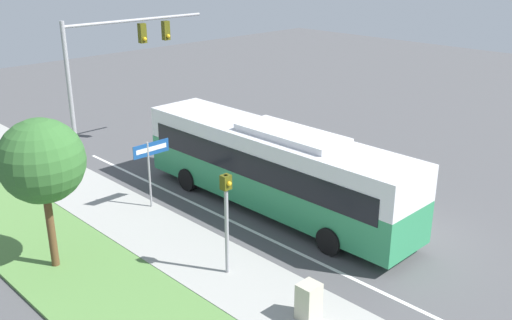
# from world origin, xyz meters

# --- Properties ---
(ground_plane) EXTENTS (80.00, 80.00, 0.00)m
(ground_plane) POSITION_xyz_m (0.00, 0.00, 0.00)
(ground_plane) COLOR #4C4C4F
(sidewalk) EXTENTS (2.80, 80.00, 0.12)m
(sidewalk) POSITION_xyz_m (-6.20, 0.00, 0.06)
(sidewalk) COLOR #9E9E99
(sidewalk) RESTS_ON ground_plane
(lane_divider_near) EXTENTS (0.14, 30.00, 0.01)m
(lane_divider_near) POSITION_xyz_m (-3.60, 0.00, 0.00)
(lane_divider_near) COLOR silver
(lane_divider_near) RESTS_ON ground_plane
(bus) EXTENTS (2.62, 12.03, 3.35)m
(bus) POSITION_xyz_m (-1.75, 4.67, 1.84)
(bus) COLOR #2D8956
(bus) RESTS_ON ground_plane
(signal_gantry) EXTENTS (7.40, 0.41, 6.63)m
(signal_gantry) POSITION_xyz_m (-2.79, 13.70, 4.79)
(signal_gantry) COLOR #939399
(signal_gantry) RESTS_ON ground_plane
(pedestrian_signal) EXTENTS (0.28, 0.34, 3.32)m
(pedestrian_signal) POSITION_xyz_m (-6.19, 2.30, 2.24)
(pedestrian_signal) COLOR #939399
(pedestrian_signal) RESTS_ON ground_plane
(street_sign) EXTENTS (1.57, 0.08, 2.73)m
(street_sign) POSITION_xyz_m (-5.00, 7.91, 2.00)
(street_sign) COLOR #939399
(street_sign) RESTS_ON ground_plane
(utility_cabinet) EXTENTS (0.57, 0.51, 1.04)m
(utility_cabinet) POSITION_xyz_m (-6.20, -0.94, 0.64)
(utility_cabinet) COLOR #B7B29E
(utility_cabinet) RESTS_ON sidewalk
(roadside_tree) EXTENTS (2.56, 2.56, 4.76)m
(roadside_tree) POSITION_xyz_m (-9.73, 6.44, 3.57)
(roadside_tree) COLOR brown
(roadside_tree) RESTS_ON grass_verge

